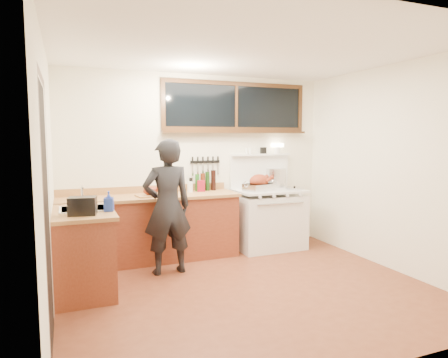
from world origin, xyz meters
name	(u,v)px	position (x,y,z in m)	size (l,w,h in m)	color
ground_plane	(248,290)	(0.00, 0.00, -0.01)	(4.00, 3.50, 0.02)	#612C19
room_shell	(249,141)	(0.00, 0.00, 1.65)	(4.10, 3.60, 2.65)	white
counter_back	(150,228)	(-0.80, 1.45, 0.45)	(2.44, 0.64, 1.00)	maroon
counter_left	(83,251)	(-1.70, 0.62, 0.45)	(0.64, 1.09, 0.90)	maroon
sink_unit	(84,214)	(-1.68, 0.70, 0.85)	(0.50, 0.45, 0.37)	white
vintage_stove	(268,217)	(1.00, 1.41, 0.47)	(1.02, 0.74, 1.59)	white
back_window	(236,112)	(0.60, 1.72, 2.06)	(2.32, 0.13, 0.77)	black
left_doorway	(47,215)	(-1.99, -0.55, 1.09)	(0.02, 1.04, 2.17)	black
knife_strip	(205,163)	(0.10, 1.73, 1.31)	(0.46, 0.03, 0.28)	black
man	(167,207)	(-0.70, 0.86, 0.83)	(0.63, 0.43, 1.67)	black
soap_bottle	(109,201)	(-1.43, 0.46, 1.01)	(0.12, 0.12, 0.22)	#223EAE
toaster	(83,206)	(-1.70, 0.34, 0.99)	(0.30, 0.23, 0.19)	black
cutting_board	(151,192)	(-0.80, 1.37, 0.95)	(0.40, 0.32, 0.13)	#A47341
roast_turkey	(259,184)	(0.82, 1.36, 1.00)	(0.48, 0.41, 0.24)	silver
stockpot	(276,178)	(1.25, 1.64, 1.05)	(0.35, 0.35, 0.29)	silver
saucepan	(264,185)	(0.97, 1.51, 0.96)	(0.19, 0.30, 0.13)	silver
pot_lid	(294,188)	(1.39, 1.31, 0.91)	(0.34, 0.34, 0.04)	silver
coffee_tin	(201,186)	(-0.02, 1.57, 0.98)	(0.13, 0.11, 0.16)	maroon
pitcher	(190,187)	(-0.19, 1.56, 0.98)	(0.10, 0.10, 0.15)	white
bottle_cluster	(205,182)	(0.06, 1.63, 1.03)	(0.41, 0.07, 0.30)	black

